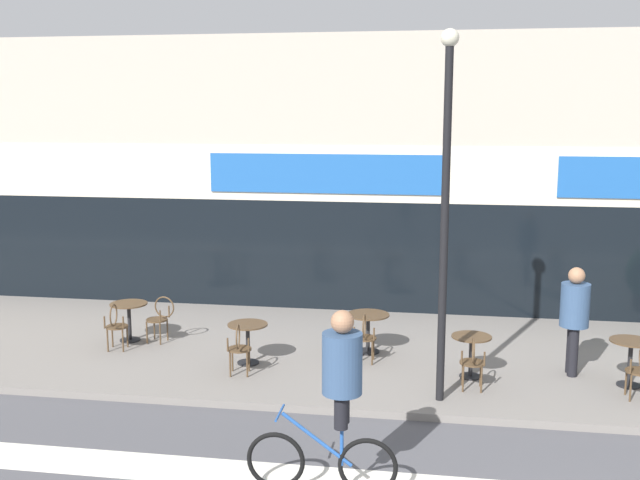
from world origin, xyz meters
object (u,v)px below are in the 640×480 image
bistro_table_2 (368,325)px  cafe_chair_0_side (160,316)px  bistro_table_3 (471,348)px  bistro_table_4 (630,354)px  bistro_table_0 (129,314)px  cafe_chair_1_near (239,346)px  cafe_chair_2_near (365,335)px  pedestrian_near_end (575,311)px  cyclist_0 (337,388)px  lamp_post (445,194)px  bistro_table_1 (248,335)px  cafe_chair_3_near (473,359)px  cafe_chair_0_near (116,323)px

bistro_table_2 → cafe_chair_0_side: cafe_chair_0_side is taller
bistro_table_3 → bistro_table_4: (2.48, -0.00, 0.03)m
bistro_table_0 → cafe_chair_1_near: cafe_chair_1_near is taller
cafe_chair_0_side → bistro_table_2: bearing=-171.6°
cafe_chair_0_side → cafe_chair_2_near: bearing=179.4°
bistro_table_4 → pedestrian_near_end: bearing=153.4°
bistro_table_3 → cyclist_0: (-1.68, -3.88, 0.69)m
bistro_table_2 → lamp_post: 3.60m
bistro_table_0 → cafe_chair_1_near: 2.99m
bistro_table_0 → bistro_table_1: size_ratio=1.03×
cafe_chair_3_near → lamp_post: (-0.50, -0.44, 2.62)m
bistro_table_2 → cafe_chair_0_side: 3.93m
cafe_chair_2_near → lamp_post: size_ratio=0.16×
bistro_table_4 → bistro_table_0: bearing=173.6°
cafe_chair_1_near → bistro_table_2: bearing=-60.0°
cafe_chair_2_near → cyclist_0: cyclist_0 is taller
bistro_table_0 → bistro_table_4: 8.88m
cafe_chair_0_side → cyclist_0: size_ratio=0.40×
cafe_chair_2_near → bistro_table_4: bearing=-95.4°
bistro_table_0 → pedestrian_near_end: (8.01, -0.58, 0.56)m
bistro_table_4 → cafe_chair_0_near: bearing=177.7°
cafe_chair_0_side → cafe_chair_0_near: bearing=52.8°
bistro_table_0 → pedestrian_near_end: pedestrian_near_end is taller
cafe_chair_0_near → cafe_chair_3_near: size_ratio=1.00×
bistro_table_4 → cafe_chair_2_near: 4.29m
cafe_chair_2_near → pedestrian_near_end: (3.46, 0.01, 0.56)m
cafe_chair_2_near → cafe_chair_3_near: 2.06m
cyclist_0 → cafe_chair_3_near: bearing=-118.0°
cafe_chair_1_near → cafe_chair_2_near: (1.98, 0.94, 0.00)m
cafe_chair_2_near → cafe_chair_3_near: bearing=-119.8°
cafe_chair_2_near → pedestrian_near_end: pedestrian_near_end is taller
bistro_table_2 → cafe_chair_1_near: cafe_chair_1_near is taller
cyclist_0 → pedestrian_near_end: cyclist_0 is taller
bistro_table_4 → pedestrian_near_end: size_ratio=0.41×
cafe_chair_0_near → pedestrian_near_end: bearing=-96.9°
bistro_table_3 → bistro_table_4: bistro_table_4 is taller
pedestrian_near_end → bistro_table_1: bearing=3.7°
bistro_table_4 → cafe_chair_0_side: 8.26m
bistro_table_4 → lamp_post: 4.10m
bistro_table_1 → pedestrian_near_end: size_ratio=0.39×
bistro_table_4 → cyclist_0: (-4.16, -3.88, 0.65)m
cafe_chair_2_near → cafe_chair_0_near: bearing=90.3°
cafe_chair_0_side → lamp_post: size_ratio=0.16×
bistro_table_2 → lamp_post: bearing=-58.1°
cafe_chair_2_near → cyclist_0: (0.11, -4.28, 0.67)m
cafe_chair_0_side → cafe_chair_3_near: bearing=172.2°
lamp_post → bistro_table_1: bearing=160.8°
bistro_table_4 → pedestrian_near_end: (-0.82, 0.41, 0.55)m
cafe_chair_3_near → cyclist_0: (-1.68, -3.26, 0.67)m
bistro_table_3 → pedestrian_near_end: bearing=13.7°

